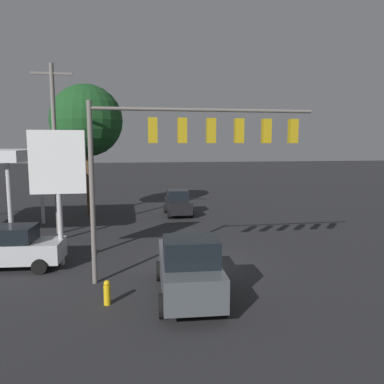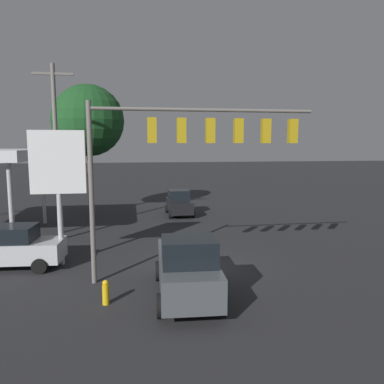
% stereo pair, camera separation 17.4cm
% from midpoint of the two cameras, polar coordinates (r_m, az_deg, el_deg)
% --- Properties ---
extents(ground_plane, '(200.00, 200.00, 0.00)m').
position_cam_midpoint_polar(ground_plane, '(17.39, 1.36, -11.39)').
color(ground_plane, '#262628').
extents(traffic_signal_assembly, '(9.16, 0.43, 7.23)m').
position_cam_midpoint_polar(traffic_signal_assembly, '(15.23, 0.31, 7.62)').
color(traffic_signal_assembly, slate).
rests_on(traffic_signal_assembly, ground).
extents(utility_pole, '(2.40, 0.26, 10.36)m').
position_cam_midpoint_polar(utility_pole, '(24.50, -19.81, 6.63)').
color(utility_pole, slate).
rests_on(utility_pole, ground).
extents(price_sign, '(2.46, 0.27, 6.20)m').
position_cam_midpoint_polar(price_sign, '(18.01, -19.50, 3.42)').
color(price_sign, '#B7B7BC').
rests_on(price_sign, ground).
extents(pickup_parked, '(2.48, 5.30, 2.40)m').
position_cam_midpoint_polar(pickup_parked, '(13.85, -0.38, -11.50)').
color(pickup_parked, '#474C51').
rests_on(pickup_parked, ground).
extents(sedan_waiting, '(4.52, 2.31, 1.93)m').
position_cam_midpoint_polar(sedan_waiting, '(18.86, -25.44, -7.60)').
color(sedan_waiting, silver).
rests_on(sedan_waiting, ground).
extents(hatchback_crossing, '(2.01, 3.83, 1.97)m').
position_cam_midpoint_polar(hatchback_crossing, '(29.58, -1.79, -1.70)').
color(hatchback_crossing, black).
rests_on(hatchback_crossing, ground).
extents(street_tree, '(5.53, 5.53, 10.15)m').
position_cam_midpoint_polar(street_tree, '(30.53, -15.40, 10.41)').
color(street_tree, '#4C331E').
rests_on(street_tree, ground).
extents(fire_hydrant, '(0.24, 0.24, 0.88)m').
position_cam_midpoint_polar(fire_hydrant, '(13.83, -12.66, -14.68)').
color(fire_hydrant, gold).
rests_on(fire_hydrant, ground).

